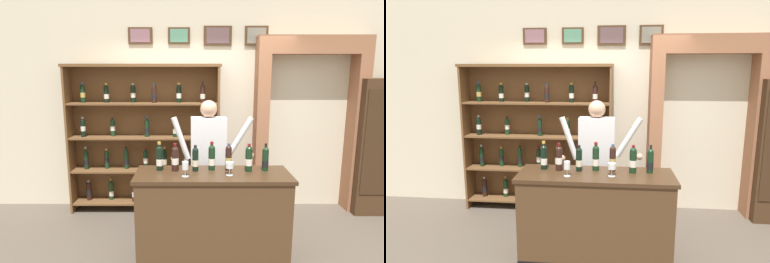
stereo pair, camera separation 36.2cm
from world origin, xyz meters
The scene contains 15 objects.
ground_plane centered at (0.00, 0.00, -0.01)m, with size 14.00×14.00×0.02m, color brown.
back_wall centered at (0.00, 1.55, 1.76)m, with size 12.00×0.19×3.52m.
wine_shelf centered at (-0.82, 1.31, 1.12)m, with size 2.18×0.35×2.13m.
archway_doorway centered at (1.54, 1.42, 1.41)m, with size 1.55×0.45×2.52m.
tasting_counter centered at (0.09, 0.00, 0.49)m, with size 1.65×0.57×0.98m.
shopkeeper centered at (0.07, 0.60, 1.05)m, with size 1.03×0.22×1.70m.
tasting_bottle_rosso centered at (-0.49, 0.11, 1.12)m, with size 0.07×0.07×0.32m.
tasting_bottle_bianco centered at (-0.32, 0.08, 1.12)m, with size 0.08×0.08×0.30m.
tasting_bottle_super_tuscan centered at (-0.10, 0.08, 1.11)m, with size 0.07×0.07×0.29m.
tasting_bottle_chianti centered at (0.08, 0.12, 1.12)m, with size 0.07×0.07×0.31m.
tasting_bottle_grappa centered at (0.26, 0.11, 1.12)m, with size 0.07×0.07×0.30m.
tasting_bottle_prosecco centered at (0.48, 0.07, 1.12)m, with size 0.08×0.08×0.30m.
tasting_bottle_brunello centered at (0.66, 0.09, 1.11)m, with size 0.07×0.07×0.30m.
wine_glass_center centered at (-0.20, -0.11, 1.08)m, with size 0.07×0.07×0.16m.
wine_glass_left centered at (0.26, -0.07, 1.08)m, with size 0.08×0.08×0.14m.
Camera 2 is at (0.23, -3.33, 2.06)m, focal length 30.76 mm.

